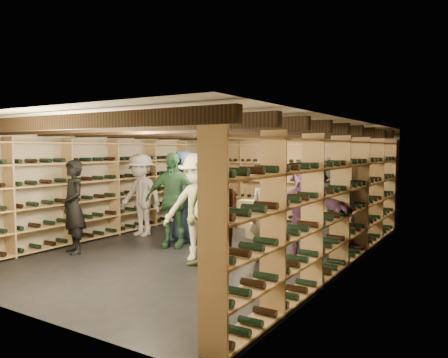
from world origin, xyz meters
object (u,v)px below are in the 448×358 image
at_px(person_7, 266,216).
at_px(person_5, 204,195).
at_px(person_9, 141,195).
at_px(crate_stack_right, 258,231).
at_px(person_1, 73,207).
at_px(crate_stack_left, 250,214).
at_px(person_8, 221,210).
at_px(person_6, 184,196).
at_px(person_11, 305,211).
at_px(person_2, 209,215).
at_px(crate_loose, 269,236).
at_px(person_12, 335,203).
at_px(person_10, 172,200).
at_px(person_3, 198,207).

bearing_deg(person_7, person_5, 138.03).
bearing_deg(person_9, crate_stack_right, 27.22).
bearing_deg(crate_stack_right, person_1, -127.55).
relative_size(crate_stack_left, person_8, 0.43).
relative_size(person_7, person_9, 0.87).
height_order(crate_stack_right, person_5, person_5).
height_order(person_6, person_11, person_6).
relative_size(crate_stack_left, person_5, 0.36).
relative_size(person_5, person_7, 1.19).
bearing_deg(person_5, person_2, -43.84).
bearing_deg(crate_loose, person_7, -65.57).
relative_size(crate_loose, person_6, 0.26).
bearing_deg(person_11, crate_loose, 131.20).
height_order(person_11, person_12, person_12).
height_order(person_10, person_11, person_10).
xyz_separation_m(person_5, person_12, (2.78, 0.35, -0.04)).
xyz_separation_m(crate_stack_right, person_3, (-0.06, -2.16, 0.76)).
relative_size(person_3, person_8, 1.16).
distance_m(person_2, person_11, 1.66).
relative_size(person_2, person_8, 1.12).
bearing_deg(person_11, person_3, -157.85).
height_order(person_2, person_8, person_2).
bearing_deg(person_3, crate_loose, 58.01).
height_order(crate_loose, person_8, person_8).
height_order(person_1, person_2, person_2).
bearing_deg(person_1, person_3, 40.98).
xyz_separation_m(person_5, person_9, (-1.33, -0.55, -0.03)).
bearing_deg(person_12, person_5, -165.64).
distance_m(person_8, person_10, 1.11).
xyz_separation_m(person_6, person_11, (2.79, -0.32, -0.05)).
xyz_separation_m(person_2, person_3, (-0.54, 0.45, 0.04)).
height_order(crate_stack_right, person_1, person_1).
relative_size(person_1, person_5, 0.92).
distance_m(crate_stack_left, person_5, 1.69).
bearing_deg(person_9, person_1, -84.48).
bearing_deg(person_1, person_6, 81.04).
distance_m(person_6, person_7, 2.26).
bearing_deg(person_12, crate_stack_right, -178.78).
bearing_deg(person_2, crate_stack_right, 104.73).
bearing_deg(person_10, person_12, 4.19).
bearing_deg(crate_loose, person_5, -157.89).
xyz_separation_m(person_1, person_7, (3.28, 1.36, -0.07)).
bearing_deg(person_2, person_10, 151.15).
xyz_separation_m(crate_stack_left, person_12, (2.50, -1.21, 0.56)).
relative_size(person_2, person_12, 0.99).
distance_m(crate_stack_left, crate_loose, 1.47).
height_order(person_7, person_8, person_8).
distance_m(person_3, person_6, 1.58).
relative_size(person_3, person_11, 1.04).
xyz_separation_m(crate_loose, person_11, (1.35, -1.38, 0.81)).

